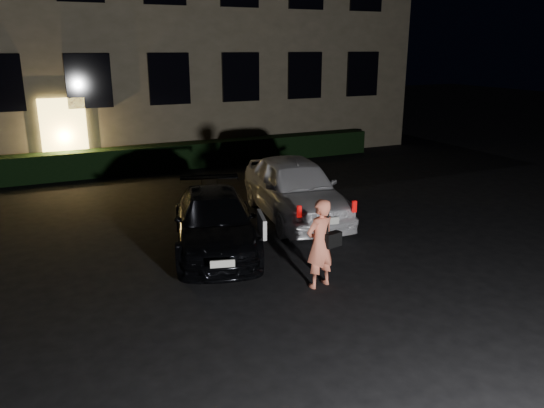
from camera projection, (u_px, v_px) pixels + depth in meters
name	position (u px, v px, depth m)	size (l,w,h in m)	color
ground	(337.00, 289.00, 9.23)	(80.00, 80.00, 0.00)	black
hedge	(177.00, 156.00, 18.23)	(15.00, 0.70, 0.85)	black
sedan	(215.00, 222.00, 10.94)	(2.63, 4.29, 1.16)	black
hatch	(295.00, 188.00, 12.93)	(2.36, 4.56, 1.48)	white
man	(320.00, 243.00, 9.12)	(0.72, 0.50, 1.59)	#F17B5C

